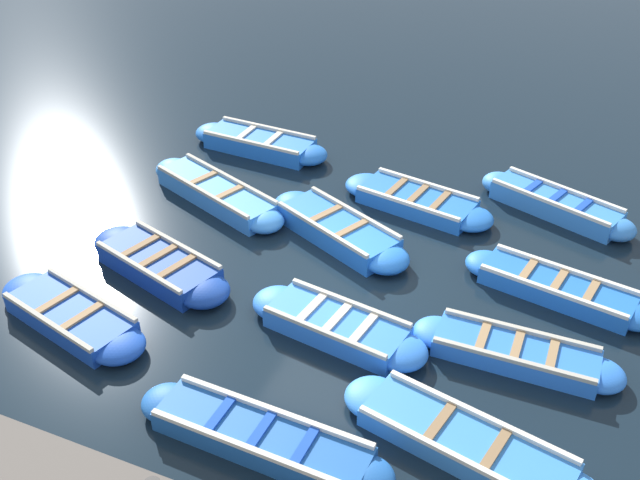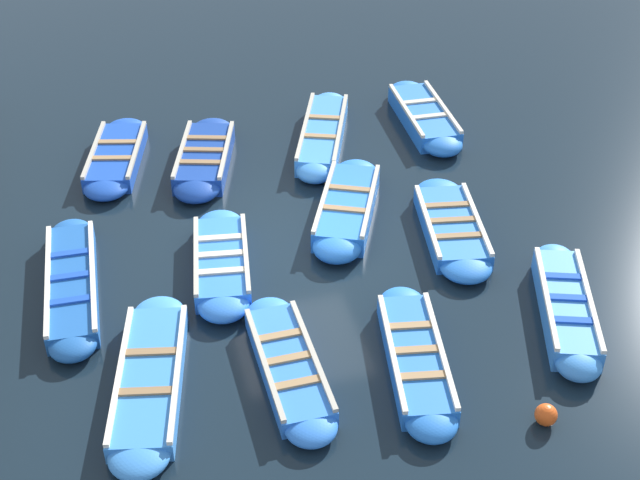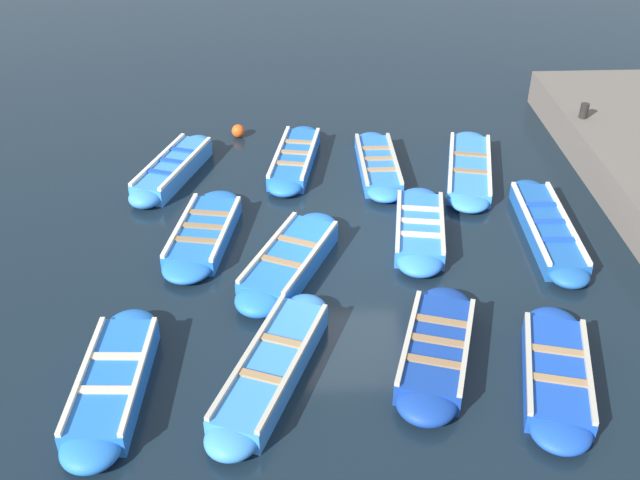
# 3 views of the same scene
# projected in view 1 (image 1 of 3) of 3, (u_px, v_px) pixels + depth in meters

# --- Properties ---
(ground_plane) EXTENTS (120.00, 120.00, 0.00)m
(ground_plane) POSITION_uv_depth(u_px,v_px,m) (343.00, 277.00, 13.56)
(ground_plane) COLOR black
(boat_alongside) EXTENTS (1.34, 3.29, 0.41)m
(boat_alongside) POSITION_uv_depth(u_px,v_px,m) (337.00, 326.00, 12.18)
(boat_alongside) COLOR blue
(boat_alongside) RESTS_ON ground
(boat_centre) EXTENTS (1.84, 3.41, 0.45)m
(boat_centre) POSITION_uv_depth(u_px,v_px,m) (159.00, 265.00, 13.55)
(boat_centre) COLOR navy
(boat_centre) RESTS_ON ground
(boat_stern_in) EXTENTS (1.79, 3.41, 0.46)m
(boat_stern_in) POSITION_uv_depth(u_px,v_px,m) (556.00, 205.00, 15.26)
(boat_stern_in) COLOR #3884E0
(boat_stern_in) RESTS_ON ground
(boat_outer_right) EXTENTS (2.24, 3.49, 0.47)m
(boat_outer_right) POSITION_uv_depth(u_px,v_px,m) (338.00, 230.00, 14.48)
(boat_outer_right) COLOR blue
(boat_outer_right) RESTS_ON ground
(boat_mid_row) EXTENTS (0.93, 3.90, 0.39)m
(boat_mid_row) POSITION_uv_depth(u_px,v_px,m) (262.00, 438.00, 10.27)
(boat_mid_row) COLOR #1E59AD
(boat_mid_row) RESTS_ON ground
(boat_drifting) EXTENTS (1.64, 3.92, 0.36)m
(boat_drifting) POSITION_uv_depth(u_px,v_px,m) (466.00, 443.00, 10.22)
(boat_drifting) COLOR #3884E0
(boat_drifting) RESTS_ON ground
(boat_far_corner) EXTENTS (1.50, 3.43, 0.38)m
(boat_far_corner) POSITION_uv_depth(u_px,v_px,m) (417.00, 201.00, 15.45)
(boat_far_corner) COLOR blue
(boat_far_corner) RESTS_ON ground
(boat_end_of_row) EXTENTS (1.37, 3.49, 0.39)m
(boat_end_of_row) POSITION_uv_depth(u_px,v_px,m) (557.00, 288.00, 13.03)
(boat_end_of_row) COLOR blue
(boat_end_of_row) RESTS_ON ground
(boat_tucked) EXTENTS (0.86, 3.32, 0.37)m
(boat_tucked) POSITION_uv_depth(u_px,v_px,m) (516.00, 353.00, 11.69)
(boat_tucked) COLOR blue
(boat_tucked) RESTS_ON ground
(boat_near_quay) EXTENTS (1.06, 3.46, 0.45)m
(boat_near_quay) POSITION_uv_depth(u_px,v_px,m) (260.00, 143.00, 17.54)
(boat_near_quay) COLOR blue
(boat_near_quay) RESTS_ON ground
(boat_inner_gap) EXTENTS (2.10, 3.81, 0.45)m
(boat_inner_gap) POSITION_uv_depth(u_px,v_px,m) (217.00, 193.00, 15.64)
(boat_inner_gap) COLOR #3884E0
(boat_inner_gap) RESTS_ON ground
(boat_bow_out) EXTENTS (1.67, 3.37, 0.39)m
(boat_bow_out) POSITION_uv_depth(u_px,v_px,m) (71.00, 316.00, 12.41)
(boat_bow_out) COLOR #1947B7
(boat_bow_out) RESTS_ON ground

